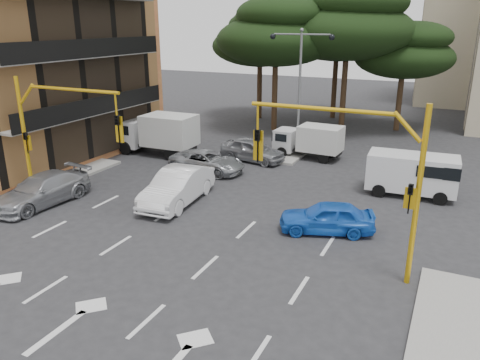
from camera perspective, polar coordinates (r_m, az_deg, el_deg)
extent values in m
plane|color=#28282B|center=(17.93, -9.89, -9.09)|extent=(120.00, 120.00, 0.00)
cube|color=gray|center=(31.40, 6.96, 3.45)|extent=(1.40, 6.00, 0.15)
cube|color=black|center=(28.85, -18.82, 13.24)|extent=(0.12, 14.72, 11.20)
cube|color=black|center=(44.81, 27.26, 17.06)|extent=(0.12, 11.04, 16.20)
cube|color=black|center=(56.99, 21.75, 16.70)|extent=(0.12, 11.04, 14.20)
cylinder|color=#382616|center=(37.75, 4.23, 9.84)|extent=(0.44, 0.44, 4.95)
ellipsoid|color=black|center=(37.33, 4.40, 16.61)|extent=(9.15, 9.15, 3.87)
ellipsoid|color=black|center=(36.72, 5.16, 19.48)|extent=(6.86, 6.86, 2.86)
ellipsoid|color=black|center=(37.77, 3.88, 18.65)|extent=(6.07, 6.07, 2.64)
cylinder|color=#382616|center=(38.17, 12.47, 9.90)|extent=(0.44, 0.44, 5.40)
ellipsoid|color=black|center=(37.76, 13.00, 17.19)|extent=(9.98, 9.98, 4.22)
ellipsoid|color=black|center=(37.26, 14.06, 20.25)|extent=(7.49, 7.49, 3.12)
ellipsoid|color=black|center=(38.17, 12.50, 19.40)|extent=(6.62, 6.62, 2.88)
cylinder|color=#382616|center=(42.57, 2.38, 10.58)|extent=(0.44, 0.44, 4.50)
ellipsoid|color=black|center=(42.18, 2.46, 16.03)|extent=(8.32, 8.32, 3.52)
ellipsoid|color=black|center=(41.54, 3.07, 18.32)|extent=(6.24, 6.24, 2.60)
ellipsoid|color=black|center=(42.62, 2.00, 17.68)|extent=(5.52, 5.52, 2.40)
cylinder|color=#382616|center=(39.56, 18.78, 8.65)|extent=(0.44, 0.44, 4.05)
ellipsoid|color=black|center=(39.15, 19.35, 13.90)|extent=(7.49, 7.49, 3.17)
ellipsoid|color=black|center=(38.61, 20.44, 16.02)|extent=(5.62, 5.62, 2.34)
ellipsoid|color=black|center=(39.45, 18.83, 15.56)|extent=(4.97, 4.97, 2.16)
cylinder|color=#382616|center=(43.48, 11.40, 10.70)|extent=(0.44, 0.44, 4.95)
ellipsoid|color=black|center=(43.11, 11.80, 16.57)|extent=(9.15, 9.15, 3.87)
ellipsoid|color=black|center=(42.56, 12.66, 19.01)|extent=(6.86, 6.86, 2.86)
ellipsoid|color=black|center=(43.50, 11.35, 18.35)|extent=(6.07, 6.07, 2.64)
cylinder|color=gold|center=(15.74, 20.81, -2.15)|extent=(0.18, 0.18, 6.00)
cylinder|color=gold|center=(15.18, 19.72, 6.11)|extent=(0.95, 0.14, 0.95)
cylinder|color=gold|center=(15.60, 9.73, 8.57)|extent=(4.80, 0.14, 0.14)
cylinder|color=gold|center=(16.40, 2.18, 7.71)|extent=(0.08, 0.08, 0.90)
imported|color=black|center=(16.63, 2.13, 4.16)|extent=(0.20, 0.24, 1.20)
cube|color=gold|center=(16.70, 2.24, 4.22)|extent=(0.36, 0.06, 1.10)
imported|color=black|center=(15.62, 19.96, -2.22)|extent=(0.16, 0.20, 1.00)
cube|color=gold|center=(15.71, 20.00, -2.10)|extent=(0.35, 0.08, 0.70)
cylinder|color=gold|center=(23.91, -24.69, 4.25)|extent=(0.18, 0.18, 6.00)
cylinder|color=gold|center=(23.10, -24.55, 9.53)|extent=(0.95, 0.14, 0.95)
cylinder|color=gold|center=(21.05, -19.69, 10.35)|extent=(4.80, 0.14, 0.14)
cylinder|color=gold|center=(19.64, -14.90, 8.94)|extent=(0.08, 0.08, 0.90)
imported|color=black|center=(19.83, -14.65, 5.95)|extent=(0.20, 0.24, 1.20)
cube|color=gold|center=(19.89, -14.50, 6.00)|extent=(0.36, 0.06, 1.10)
imported|color=black|center=(23.65, -24.61, 4.11)|extent=(0.16, 0.20, 1.00)
cube|color=gold|center=(23.71, -24.43, 4.17)|extent=(0.35, 0.08, 0.70)
cylinder|color=slate|center=(30.62, 7.24, 10.36)|extent=(0.16, 0.16, 7.50)
cylinder|color=slate|center=(30.61, 5.86, 17.28)|extent=(1.80, 0.10, 0.10)
sphere|color=black|center=(30.96, 4.03, 17.06)|extent=(0.36, 0.36, 0.36)
cylinder|color=slate|center=(30.05, 9.24, 17.11)|extent=(1.80, 0.10, 0.10)
sphere|color=black|center=(29.79, 11.14, 16.71)|extent=(0.36, 0.36, 0.36)
sphere|color=slate|center=(30.31, 7.55, 17.67)|extent=(0.24, 0.24, 0.24)
imported|color=white|center=(22.49, -7.65, -0.81)|extent=(2.13, 5.11, 1.64)
imported|color=blue|center=(19.61, 10.53, -4.48)|extent=(4.15, 2.71, 1.31)
imported|color=#97999E|center=(24.09, -23.00, -1.13)|extent=(2.37, 5.04, 1.42)
imported|color=#989B9F|center=(27.10, -4.04, 2.26)|extent=(4.54, 2.26, 1.24)
imported|color=gray|center=(29.19, 1.53, 3.70)|extent=(4.38, 2.30, 1.42)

